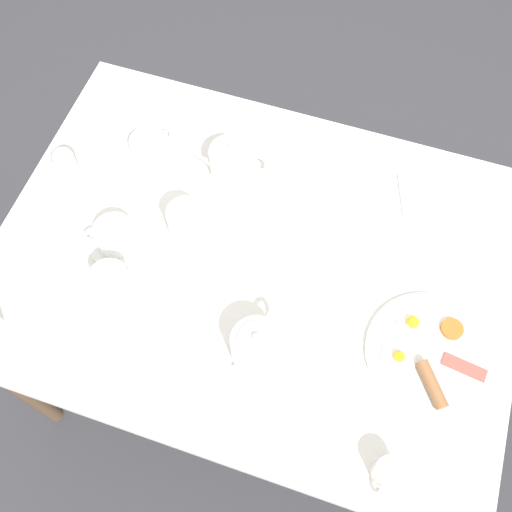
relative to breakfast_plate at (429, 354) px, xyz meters
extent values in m
plane|color=#333338|center=(-0.10, -0.41, -0.73)|extent=(8.00, 8.00, 0.00)
cube|color=silver|center=(-0.10, -0.41, -0.02)|extent=(0.87, 1.18, 0.03)
cylinder|color=brown|center=(-0.48, -0.96, -0.38)|extent=(0.04, 0.04, 0.69)
cylinder|color=brown|center=(0.29, -0.96, -0.38)|extent=(0.04, 0.04, 0.69)
cylinder|color=brown|center=(-0.48, 0.13, -0.38)|extent=(0.04, 0.04, 0.69)
cylinder|color=white|center=(0.00, 0.00, 0.00)|extent=(0.27, 0.27, 0.01)
cylinder|color=white|center=(-0.05, -0.05, 0.01)|extent=(0.06, 0.06, 0.00)
sphere|color=yellow|center=(-0.05, -0.05, 0.02)|extent=(0.03, 0.03, 0.03)
cylinder|color=white|center=(0.03, -0.06, 0.01)|extent=(0.07, 0.07, 0.00)
sphere|color=yellow|center=(0.03, -0.06, 0.02)|extent=(0.02, 0.02, 0.02)
cylinder|color=brown|center=(0.07, 0.01, 0.02)|extent=(0.10, 0.08, 0.03)
cube|color=#B74C42|center=(0.01, 0.07, 0.01)|extent=(0.04, 0.09, 0.01)
cylinder|color=#D16023|center=(-0.07, 0.03, 0.01)|extent=(0.05, 0.05, 0.01)
cylinder|color=white|center=(0.11, -0.34, 0.03)|extent=(0.11, 0.11, 0.09)
cylinder|color=white|center=(0.11, -0.34, 0.08)|extent=(0.08, 0.08, 0.01)
sphere|color=white|center=(0.11, -0.34, 0.09)|extent=(0.02, 0.02, 0.02)
cone|color=white|center=(0.18, -0.35, 0.04)|extent=(0.05, 0.02, 0.04)
torus|color=white|center=(0.05, -0.34, 0.03)|extent=(0.07, 0.02, 0.07)
cylinder|color=white|center=(-0.31, -0.54, 0.03)|extent=(0.11, 0.11, 0.09)
cylinder|color=white|center=(-0.31, -0.54, 0.08)|extent=(0.08, 0.08, 0.01)
sphere|color=white|center=(-0.31, -0.54, 0.09)|extent=(0.02, 0.02, 0.02)
cone|color=white|center=(-0.29, -0.61, 0.04)|extent=(0.03, 0.05, 0.04)
torus|color=white|center=(-0.32, -0.49, 0.03)|extent=(0.03, 0.07, 0.07)
cylinder|color=white|center=(-0.04, -0.73, -0.01)|extent=(0.13, 0.13, 0.01)
cylinder|color=white|center=(-0.04, -0.73, 0.03)|extent=(0.09, 0.09, 0.06)
cylinder|color=olive|center=(-0.04, -0.73, 0.02)|extent=(0.08, 0.08, 0.05)
torus|color=white|center=(-0.02, -0.77, 0.03)|extent=(0.02, 0.05, 0.05)
cylinder|color=white|center=(-0.29, -0.75, -0.01)|extent=(0.13, 0.13, 0.01)
cylinder|color=white|center=(-0.29, -0.75, 0.03)|extent=(0.09, 0.09, 0.06)
cylinder|color=olive|center=(-0.29, -0.75, 0.02)|extent=(0.08, 0.08, 0.05)
torus|color=white|center=(-0.33, -0.73, 0.03)|extent=(0.04, 0.03, 0.05)
cylinder|color=white|center=(-0.11, -0.58, 0.04)|extent=(0.08, 0.08, 0.11)
cylinder|color=white|center=(0.09, -0.67, 0.05)|extent=(0.08, 0.08, 0.12)
cylinder|color=white|center=(0.26, -0.03, 0.02)|extent=(0.06, 0.06, 0.06)
torus|color=white|center=(0.29, -0.03, 0.02)|extent=(0.04, 0.01, 0.04)
cylinder|color=#BCBCC1|center=(-0.17, -0.91, 0.03)|extent=(0.05, 0.05, 0.07)
sphere|color=#BCBCC1|center=(-0.17, -0.91, 0.08)|extent=(0.05, 0.05, 0.05)
cube|color=white|center=(-0.39, -0.06, 0.00)|extent=(0.16, 0.20, 0.01)
cube|color=silver|center=(0.18, -0.55, -0.01)|extent=(0.17, 0.04, 0.00)
cube|color=silver|center=(-0.15, -0.23, -0.01)|extent=(0.11, 0.19, 0.00)
camera|label=1|loc=(0.47, -0.22, 1.21)|focal=42.00mm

